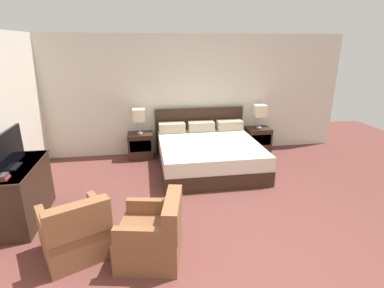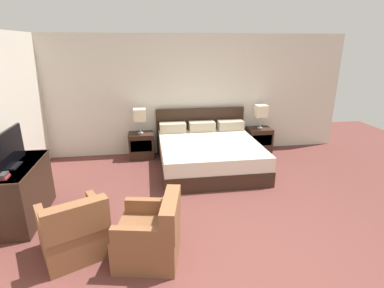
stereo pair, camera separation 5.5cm
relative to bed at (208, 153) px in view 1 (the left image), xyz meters
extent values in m
plane|color=brown|center=(-0.31, -2.85, -0.29)|extent=(11.52, 11.52, 0.00)
cube|color=silver|center=(-0.31, 1.02, 0.97)|extent=(7.04, 0.06, 2.53)
cube|color=#332116|center=(0.00, -0.08, -0.15)|extent=(1.87, 1.96, 0.28)
cube|color=beige|center=(0.00, -0.08, 0.11)|extent=(1.85, 1.94, 0.26)
cube|color=#332116|center=(0.00, 0.92, 0.20)|extent=(1.95, 0.05, 1.00)
cube|color=tan|center=(-0.63, 0.73, 0.34)|extent=(0.55, 0.28, 0.20)
cube|color=tan|center=(0.00, 0.73, 0.34)|extent=(0.55, 0.28, 0.20)
cube|color=tan|center=(0.63, 0.73, 0.34)|extent=(0.55, 0.28, 0.20)
cube|color=#332116|center=(-1.31, 0.72, -0.02)|extent=(0.51, 0.41, 0.54)
cube|color=black|center=(-1.31, 0.52, 0.03)|extent=(0.44, 0.01, 0.24)
cube|color=#332116|center=(1.31, 0.72, -0.02)|extent=(0.51, 0.41, 0.54)
cube|color=black|center=(1.31, 0.52, 0.03)|extent=(0.44, 0.01, 0.24)
cylinder|color=#B7B7BC|center=(-1.31, 0.72, 0.26)|extent=(0.11, 0.11, 0.02)
cylinder|color=#B7B7BC|center=(-1.31, 0.72, 0.39)|extent=(0.02, 0.02, 0.25)
cube|color=beige|center=(-1.31, 0.72, 0.64)|extent=(0.25, 0.25, 0.25)
cylinder|color=#B7B7BC|center=(1.31, 0.72, 0.26)|extent=(0.11, 0.11, 0.02)
cylinder|color=#B7B7BC|center=(1.31, 0.72, 0.39)|extent=(0.02, 0.02, 0.25)
cube|color=beige|center=(1.31, 0.72, 0.64)|extent=(0.25, 0.25, 0.25)
cube|color=#332116|center=(-2.93, -1.42, 0.11)|extent=(0.55, 1.15, 0.81)
cube|color=#382419|center=(-2.93, -1.42, 0.50)|extent=(0.56, 1.19, 0.02)
cube|color=black|center=(-2.93, -1.48, 0.52)|extent=(0.18, 0.27, 0.02)
cube|color=black|center=(-2.93, -1.48, 0.76)|extent=(0.04, 0.87, 0.48)
cube|color=black|center=(-2.91, -1.48, 0.76)|extent=(0.01, 0.84, 0.45)
cube|color=#B7282D|center=(-2.92, -1.84, 0.53)|extent=(0.20, 0.15, 0.03)
cube|color=brown|center=(-2.05, -2.27, -0.09)|extent=(0.91, 0.91, 0.40)
cube|color=brown|center=(-1.94, -2.51, 0.29)|extent=(0.68, 0.44, 0.36)
cube|color=brown|center=(-2.32, -2.39, 0.20)|extent=(0.35, 0.60, 0.18)
cube|color=brown|center=(-1.79, -2.14, 0.20)|extent=(0.35, 0.60, 0.18)
cube|color=brown|center=(-1.21, -2.49, -0.09)|extent=(0.80, 0.80, 0.40)
cube|color=brown|center=(-0.94, -2.54, 0.29)|extent=(0.29, 0.70, 0.36)
cube|color=brown|center=(-1.27, -2.78, 0.20)|extent=(0.63, 0.21, 0.18)
cube|color=brown|center=(-1.15, -2.20, 0.20)|extent=(0.63, 0.21, 0.18)
camera|label=1|loc=(-1.19, -5.38, 2.05)|focal=28.00mm
camera|label=2|loc=(-1.14, -5.39, 2.05)|focal=28.00mm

